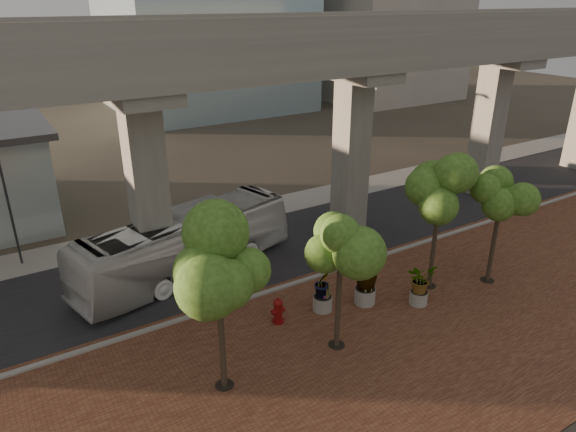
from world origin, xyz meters
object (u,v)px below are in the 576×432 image
transit_bus (186,244)px  planter_front (420,280)px  fire_hydrant (278,310)px  parked_car (463,165)px

transit_bus → planter_front: 11.57m
fire_hydrant → planter_front: planter_front is taller
parked_car → planter_front: bearing=116.8°
transit_bus → fire_hydrant: bearing=-178.9°
transit_bus → planter_front: size_ratio=5.89×
transit_bus → fire_hydrant: (1.72, -6.21, -1.02)m
parked_car → transit_bus: bearing=89.6°
parked_car → fire_hydrant: bearing=104.3°
transit_bus → parked_car: (24.79, 3.66, -0.85)m
transit_bus → fire_hydrant: size_ratio=9.93×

